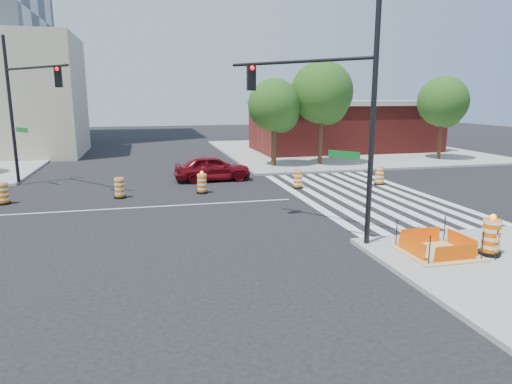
# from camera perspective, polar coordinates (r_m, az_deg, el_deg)

# --- Properties ---
(ground) EXTENTS (120.00, 120.00, 0.00)m
(ground) POSITION_cam_1_polar(r_m,az_deg,el_deg) (21.52, -13.94, -1.88)
(ground) COLOR black
(ground) RESTS_ON ground
(sidewalk_ne) EXTENTS (22.00, 22.00, 0.15)m
(sidewalk_ne) POSITION_cam_1_polar(r_m,az_deg,el_deg) (43.08, 10.79, 5.12)
(sidewalk_ne) COLOR gray
(sidewalk_ne) RESTS_ON ground
(crosswalk_east) EXTENTS (6.75, 13.50, 0.01)m
(crosswalk_east) POSITION_cam_1_polar(r_m,az_deg,el_deg) (24.04, 13.11, -0.39)
(crosswalk_east) COLOR silver
(crosswalk_east) RESTS_ON ground
(lane_centerline) EXTENTS (14.00, 0.12, 0.01)m
(lane_centerline) POSITION_cam_1_polar(r_m,az_deg,el_deg) (21.52, -13.94, -1.87)
(lane_centerline) COLOR silver
(lane_centerline) RESTS_ON ground
(excavation_pit) EXTENTS (2.20, 2.20, 0.90)m
(excavation_pit) POSITION_cam_1_polar(r_m,az_deg,el_deg) (15.56, 21.64, -6.82)
(excavation_pit) COLOR tan
(excavation_pit) RESTS_ON ground
(brick_storefront) EXTENTS (16.50, 8.50, 4.60)m
(brick_storefront) POSITION_cam_1_polar(r_m,az_deg,el_deg) (42.88, 10.90, 8.09)
(brick_storefront) COLOR maroon
(brick_storefront) RESTS_ON ground
(red_coupe) EXTENTS (4.62, 2.03, 1.55)m
(red_coupe) POSITION_cam_1_polar(r_m,az_deg,el_deg) (27.49, -5.47, 3.01)
(red_coupe) COLOR #62080F
(red_coupe) RESTS_ON ground
(signal_pole_se) EXTENTS (3.74, 4.69, 7.76)m
(signal_pole_se) POSITION_cam_1_polar(r_m,az_deg,el_deg) (15.84, 9.03, 10.93)
(signal_pole_se) COLOR black
(signal_pole_se) RESTS_ON ground
(signal_pole_nw) EXTENTS (3.96, 4.83, 8.08)m
(signal_pole_nw) POSITION_cam_1_polar(r_m,az_deg,el_deg) (27.62, -26.95, 10.55)
(signal_pole_nw) COLOR black
(signal_pole_nw) RESTS_ON ground
(pit_drum) EXTENTS (0.67, 0.67, 1.31)m
(pit_drum) POSITION_cam_1_polar(r_m,az_deg,el_deg) (15.92, 27.29, -5.13)
(pit_drum) COLOR black
(pit_drum) RESTS_ON ground
(barricade) EXTENTS (0.62, 0.57, 0.95)m
(barricade) POSITION_cam_1_polar(r_m,az_deg,el_deg) (15.85, 28.01, -5.34)
(barricade) COLOR #F16605
(barricade) RESTS_ON ground
(tree_north_c) EXTENTS (3.73, 3.66, 6.22)m
(tree_north_c) POSITION_cam_1_polar(r_m,az_deg,el_deg) (32.32, 2.34, 10.42)
(tree_north_c) COLOR #382314
(tree_north_c) RESTS_ON ground
(tree_north_d) EXTENTS (4.40, 4.40, 7.48)m
(tree_north_d) POSITION_cam_1_polar(r_m,az_deg,el_deg) (33.28, 8.26, 11.82)
(tree_north_d) COLOR #382314
(tree_north_d) RESTS_ON ground
(tree_north_e) EXTENTS (3.83, 3.83, 6.51)m
(tree_north_e) POSITION_cam_1_polar(r_m,az_deg,el_deg) (38.56, 22.34, 10.09)
(tree_north_e) COLOR #382314
(tree_north_e) RESTS_ON ground
(median_drum_1) EXTENTS (0.60, 0.60, 1.02)m
(median_drum_1) POSITION_cam_1_polar(r_m,az_deg,el_deg) (24.48, -29.06, -0.24)
(median_drum_1) COLOR black
(median_drum_1) RESTS_ON ground
(median_drum_2) EXTENTS (0.60, 0.60, 1.02)m
(median_drum_2) POSITION_cam_1_polar(r_m,az_deg,el_deg) (23.69, -16.68, 0.40)
(median_drum_2) COLOR black
(median_drum_2) RESTS_ON ground
(median_drum_3) EXTENTS (0.60, 0.60, 1.18)m
(median_drum_3) POSITION_cam_1_polar(r_m,az_deg,el_deg) (24.00, -6.77, 0.99)
(median_drum_3) COLOR black
(median_drum_3) RESTS_ON ground
(median_drum_4) EXTENTS (0.60, 0.60, 1.02)m
(median_drum_4) POSITION_cam_1_polar(r_m,az_deg,el_deg) (25.23, 5.27, 1.54)
(median_drum_4) COLOR black
(median_drum_4) RESTS_ON ground
(median_drum_5) EXTENTS (0.60, 0.60, 1.02)m
(median_drum_5) POSITION_cam_1_polar(r_m,az_deg,el_deg) (27.08, 15.20, 1.88)
(median_drum_5) COLOR black
(median_drum_5) RESTS_ON ground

